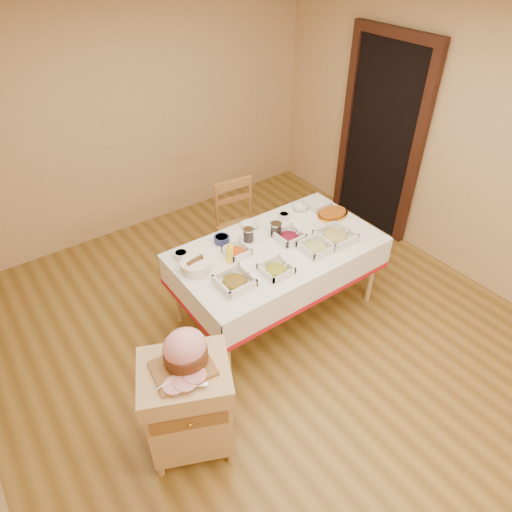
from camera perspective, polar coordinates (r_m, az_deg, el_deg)
The scene contains 23 objects.
room_shell at distance 3.32m, azimuth 2.17°, elevation 4.42°, with size 5.00×5.00×5.00m.
doorway at distance 5.39m, azimuth 15.39°, elevation 14.37°, with size 0.09×1.10×2.20m.
dining_table at distance 4.08m, azimuth 2.71°, elevation -0.64°, with size 1.82×1.02×0.76m.
butcher_cart at distance 3.24m, azimuth -8.45°, elevation -17.76°, with size 0.73×0.68×0.82m.
dining_chair at distance 4.68m, azimuth -1.95°, elevation 3.57°, with size 0.49×0.48×0.98m.
ham_on_board at distance 2.91m, azimuth -8.89°, elevation -11.72°, with size 0.39×0.38×0.26m.
serving_dish_a at distance 3.55m, azimuth -2.68°, elevation -3.21°, with size 0.27×0.26×0.12m.
serving_dish_b at distance 3.68m, azimuth 2.54°, elevation -1.66°, with size 0.23×0.23×0.09m.
serving_dish_c at distance 3.95m, azimuth 7.48°, elevation 1.13°, with size 0.24×0.24×0.10m.
serving_dish_d at distance 4.10m, azimuth 9.89°, elevation 2.47°, with size 0.30×0.30×0.11m.
serving_dish_e at distance 3.87m, azimuth -2.39°, elevation 0.59°, with size 0.20×0.19×0.09m.
serving_dish_f at distance 4.05m, azimuth 4.19°, elevation 2.47°, with size 0.24×0.23×0.11m.
small_bowl_left at distance 3.88m, azimuth -9.36°, elevation 0.17°, with size 0.12×0.12×0.06m.
small_bowl_mid at distance 4.02m, azimuth -4.31°, elevation 2.14°, with size 0.14×0.14×0.06m.
small_bowl_right at distance 4.34m, azimuth 3.52°, elevation 5.04°, with size 0.11×0.11×0.05m.
bowl_white_imported at distance 4.21m, azimuth -0.78°, elevation 3.85°, with size 0.16×0.16×0.04m, color silver.
bowl_small_imported at distance 4.50m, azimuth 5.55°, elevation 6.09°, with size 0.15×0.15×0.05m, color silver.
preserve_jar_left at distance 4.01m, azimuth -0.96°, elevation 2.59°, with size 0.10×0.10×0.12m.
preserve_jar_right at distance 4.08m, azimuth 2.50°, elevation 3.24°, with size 0.10×0.10×0.13m.
mustard_bottle at distance 3.77m, azimuth -3.30°, elevation 0.38°, with size 0.06×0.06×0.19m.
bread_basket at distance 3.72m, azimuth -7.54°, elevation -1.20°, with size 0.25×0.25×0.11m.
plate_stack at distance 4.56m, azimuth 7.59°, elevation 6.54°, with size 0.22×0.22×0.07m.
brass_platter at distance 4.44m, azimuth 9.55°, elevation 5.22°, with size 0.33×0.24×0.04m.
Camera 1 is at (-1.73, -2.18, 3.11)m, focal length 32.00 mm.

